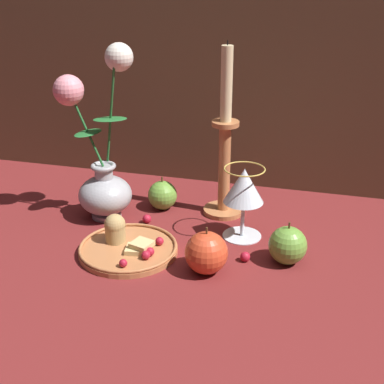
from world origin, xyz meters
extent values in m
plane|color=maroon|center=(0.00, 0.00, 0.00)|extent=(2.40, 2.40, 0.00)
cylinder|color=#A3A3A8|center=(-0.20, 0.07, 0.01)|extent=(0.07, 0.07, 0.01)
ellipsoid|color=#A3A3A8|center=(-0.20, 0.07, 0.05)|extent=(0.12, 0.12, 0.08)
cylinder|color=#A3A3A8|center=(-0.20, 0.07, 0.10)|extent=(0.04, 0.04, 0.04)
torus|color=#A3A3A8|center=(-0.20, 0.07, 0.12)|extent=(0.05, 0.05, 0.01)
cylinder|color=#23662D|center=(-0.23, 0.07, 0.20)|extent=(0.07, 0.01, 0.16)
ellipsoid|color=#23662D|center=(-0.23, 0.07, 0.19)|extent=(0.06, 0.08, 0.00)
sphere|color=pink|center=(-0.26, 0.07, 0.28)|extent=(0.06, 0.06, 0.06)
cylinder|color=#23662D|center=(-0.18, 0.08, 0.23)|extent=(0.05, 0.03, 0.23)
ellipsoid|color=#23662D|center=(-0.18, 0.08, 0.22)|extent=(0.08, 0.07, 0.00)
sphere|color=silver|center=(-0.16, 0.09, 0.35)|extent=(0.06, 0.06, 0.06)
cylinder|color=#B77042|center=(-0.10, -0.07, 0.01)|extent=(0.19, 0.19, 0.01)
torus|color=#B77042|center=(-0.10, -0.07, 0.01)|extent=(0.19, 0.19, 0.01)
cylinder|color=tan|center=(-0.13, -0.05, 0.03)|extent=(0.04, 0.04, 0.04)
sphere|color=tan|center=(-0.13, -0.05, 0.05)|extent=(0.04, 0.04, 0.04)
cube|color=#DBBC7A|center=(-0.08, -0.08, 0.01)|extent=(0.04, 0.04, 0.01)
cube|color=#DBBC7A|center=(-0.07, -0.07, 0.03)|extent=(0.05, 0.05, 0.01)
sphere|color=#AD192D|center=(-0.08, -0.13, 0.02)|extent=(0.02, 0.02, 0.02)
sphere|color=#AD192D|center=(-0.05, -0.10, 0.02)|extent=(0.02, 0.02, 0.02)
sphere|color=#AD192D|center=(-0.05, -0.08, 0.02)|extent=(0.02, 0.02, 0.02)
sphere|color=#AD192D|center=(-0.04, -0.04, 0.02)|extent=(0.02, 0.02, 0.02)
cylinder|color=silver|center=(0.11, 0.06, 0.00)|extent=(0.08, 0.08, 0.00)
cylinder|color=silver|center=(0.11, 0.06, 0.04)|extent=(0.01, 0.01, 0.07)
cone|color=silver|center=(0.11, 0.06, 0.11)|extent=(0.08, 0.08, 0.07)
cone|color=gold|center=(0.11, 0.06, 0.10)|extent=(0.07, 0.07, 0.05)
torus|color=gold|center=(0.11, 0.06, 0.15)|extent=(0.08, 0.08, 0.00)
cylinder|color=#B77042|center=(0.05, 0.16, 0.01)|extent=(0.09, 0.09, 0.01)
cylinder|color=#B77042|center=(0.05, 0.16, 0.11)|extent=(0.03, 0.03, 0.19)
cylinder|color=#B77042|center=(0.05, 0.16, 0.21)|extent=(0.06, 0.06, 0.01)
cylinder|color=beige|center=(0.05, 0.16, 0.29)|extent=(0.02, 0.02, 0.16)
cylinder|color=black|center=(0.05, 0.16, 0.37)|extent=(0.00, 0.00, 0.01)
sphere|color=#D14223|center=(0.07, -0.09, 0.04)|extent=(0.08, 0.08, 0.08)
cylinder|color=#4C3319|center=(0.07, -0.09, 0.08)|extent=(0.00, 0.00, 0.01)
sphere|color=#669938|center=(0.21, -0.02, 0.04)|extent=(0.07, 0.07, 0.07)
cylinder|color=#4C3319|center=(0.21, -0.02, 0.08)|extent=(0.00, 0.00, 0.01)
sphere|color=#669938|center=(-0.09, 0.14, 0.03)|extent=(0.07, 0.07, 0.07)
cylinder|color=#4C3319|center=(-0.09, 0.14, 0.07)|extent=(0.00, 0.00, 0.01)
sphere|color=#AD192D|center=(-0.10, 0.06, 0.01)|extent=(0.02, 0.02, 0.02)
sphere|color=#AD192D|center=(0.13, -0.04, 0.01)|extent=(0.02, 0.02, 0.02)
camera|label=1|loc=(0.26, -0.91, 0.53)|focal=50.00mm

